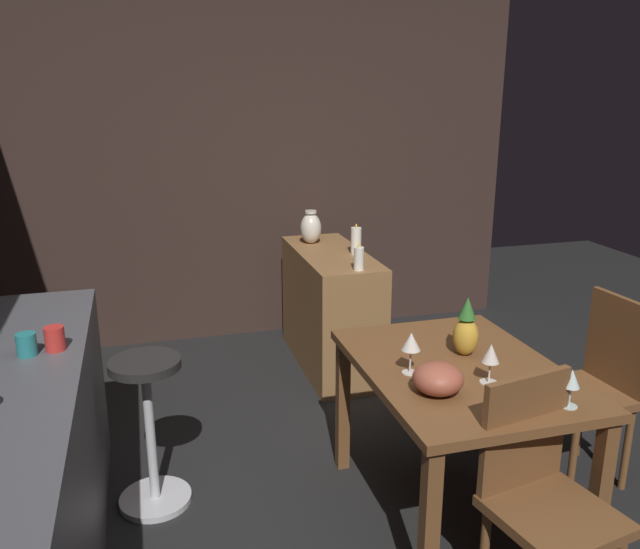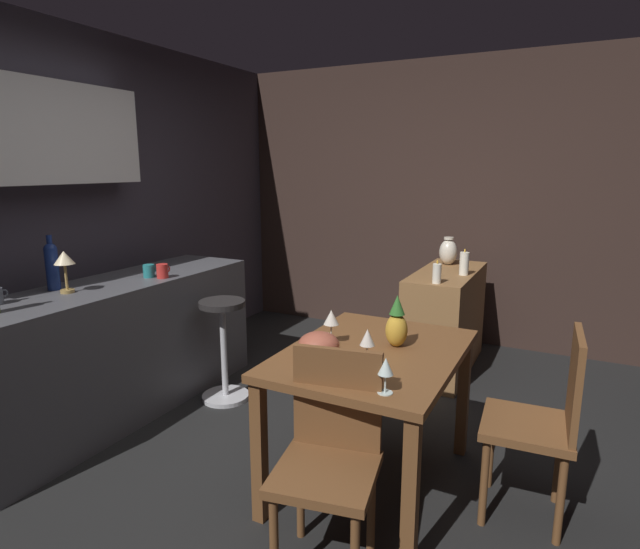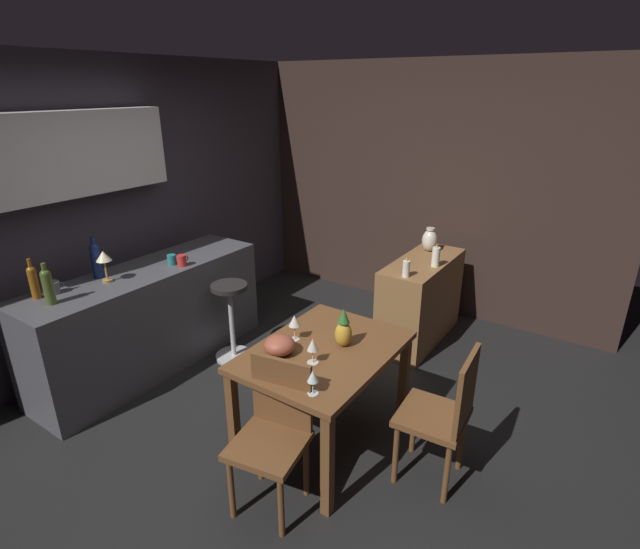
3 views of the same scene
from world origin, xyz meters
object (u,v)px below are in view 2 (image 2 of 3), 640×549
(dining_table, at_px, (373,369))
(wine_glass_left, at_px, (386,368))
(fruit_bowl, at_px, (319,345))
(cup_teal, at_px, (149,271))
(chair_by_doorway, at_px, (544,418))
(vase_ceramic_ivory, at_px, (448,252))
(sideboard_cabinet, at_px, (445,320))
(chair_near_window, at_px, (330,453))
(wine_glass_right, at_px, (331,318))
(pineapple_centerpiece, at_px, (397,325))
(wine_glass_center, at_px, (367,339))
(cup_red, at_px, (163,271))
(pillar_candle_tall, at_px, (464,264))
(bar_stool, at_px, (224,347))
(wine_bottle_cobalt, at_px, (52,264))
(counter_lamp, at_px, (64,262))
(pillar_candle_short, at_px, (437,274))

(dining_table, xyz_separation_m, wine_glass_left, (-0.44, -0.22, 0.21))
(fruit_bowl, relative_size, cup_teal, 1.82)
(dining_table, relative_size, wine_glass_left, 7.33)
(chair_by_doorway, bearing_deg, cup_teal, 87.19)
(chair_by_doorway, relative_size, vase_ceramic_ivory, 3.95)
(sideboard_cabinet, xyz_separation_m, chair_near_window, (-2.33, -0.08, 0.08))
(sideboard_cabinet, bearing_deg, wine_glass_right, 173.91)
(pineapple_centerpiece, relative_size, vase_ceramic_ivory, 1.14)
(wine_glass_center, bearing_deg, fruit_bowl, 96.00)
(pineapple_centerpiece, xyz_separation_m, cup_red, (0.15, 1.71, 0.09))
(dining_table, distance_m, pillar_candle_tall, 1.69)
(vase_ceramic_ivory, bearing_deg, sideboard_cabinet, -167.01)
(wine_glass_right, relative_size, cup_teal, 1.64)
(chair_by_doorway, height_order, vase_ceramic_ivory, vase_ceramic_ivory)
(bar_stool, height_order, pineapple_centerpiece, pineapple_centerpiece)
(bar_stool, height_order, fruit_bowl, fruit_bowl)
(fruit_bowl, xyz_separation_m, vase_ceramic_ivory, (2.24, -0.09, 0.13))
(wine_bottle_cobalt, distance_m, counter_lamp, 0.14)
(wine_glass_right, relative_size, fruit_bowl, 0.90)
(dining_table, height_order, pineapple_centerpiece, pineapple_centerpiece)
(counter_lamp, bearing_deg, pineapple_centerpiece, -77.49)
(pillar_candle_tall, bearing_deg, cup_teal, 128.17)
(chair_near_window, xyz_separation_m, cup_red, (0.83, 1.67, 0.45))
(cup_red, xyz_separation_m, vase_ceramic_ivory, (1.78, -1.52, -0.02))
(fruit_bowl, relative_size, wine_bottle_cobalt, 0.59)
(wine_bottle_cobalt, relative_size, pillar_candle_tall, 1.67)
(wine_bottle_cobalt, relative_size, counter_lamp, 1.34)
(cup_teal, bearing_deg, pineapple_centerpiece, -93.84)
(bar_stool, bearing_deg, chair_near_window, -127.90)
(fruit_bowl, bearing_deg, vase_ceramic_ivory, -2.35)
(cup_teal, bearing_deg, wine_glass_left, -109.04)
(pineapple_centerpiece, distance_m, cup_teal, 1.81)
(dining_table, xyz_separation_m, pineapple_centerpiece, (0.11, -0.08, 0.22))
(bar_stool, height_order, pillar_candle_tall, pillar_candle_tall)
(bar_stool, distance_m, pineapple_centerpiece, 1.50)
(chair_by_doorway, height_order, fruit_bowl, chair_by_doorway)
(wine_glass_left, bearing_deg, sideboard_cabinet, 6.91)
(wine_glass_left, distance_m, pillar_candle_short, 1.74)
(pineapple_centerpiece, bearing_deg, cup_teal, 86.16)
(fruit_bowl, bearing_deg, sideboard_cabinet, -4.61)
(wine_glass_left, relative_size, pillar_candle_short, 0.90)
(bar_stool, distance_m, wine_glass_center, 1.56)
(chair_by_doorway, height_order, wine_glass_right, chair_by_doorway)
(wine_glass_right, height_order, wine_bottle_cobalt, wine_bottle_cobalt)
(chair_by_doorway, xyz_separation_m, pillar_candle_tall, (1.56, 0.70, 0.40))
(fruit_bowl, distance_m, cup_red, 1.50)
(vase_ceramic_ivory, bearing_deg, pineapple_centerpiece, -174.30)
(wine_bottle_cobalt, xyz_separation_m, cup_red, (0.56, -0.35, -0.11))
(sideboard_cabinet, relative_size, pineapple_centerpiece, 4.07)
(wine_glass_right, bearing_deg, cup_teal, 81.06)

